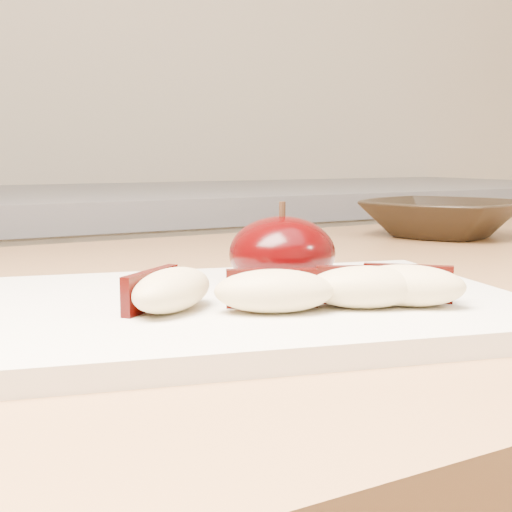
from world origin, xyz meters
TOP-DOWN VIEW (x-y plane):
  - back_cabinet at (0.00, 1.20)m, footprint 2.40×0.62m
  - cutting_board at (0.01, 0.39)m, footprint 0.36×0.30m
  - apple_half at (0.06, 0.43)m, footprint 0.08×0.08m
  - apple_wedge_a at (-0.05, 0.38)m, footprint 0.07×0.06m
  - apple_wedge_b at (-0.00, 0.35)m, footprint 0.07×0.06m
  - apple_wedge_c at (0.05, 0.33)m, footprint 0.07×0.06m
  - apple_wedge_d at (0.07, 0.33)m, footprint 0.07×0.07m
  - bowl at (0.42, 0.66)m, footprint 0.24×0.24m

SIDE VIEW (x-z plane):
  - back_cabinet at x=0.00m, z-range 0.00..0.94m
  - cutting_board at x=0.01m, z-range 0.90..0.91m
  - bowl at x=0.42m, z-range 0.90..0.94m
  - apple_wedge_a at x=-0.05m, z-range 0.91..0.94m
  - apple_wedge_b at x=0.00m, z-range 0.91..0.94m
  - apple_wedge_c at x=0.05m, z-range 0.91..0.94m
  - apple_wedge_d at x=0.07m, z-range 0.91..0.94m
  - apple_half at x=0.06m, z-range 0.90..0.96m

